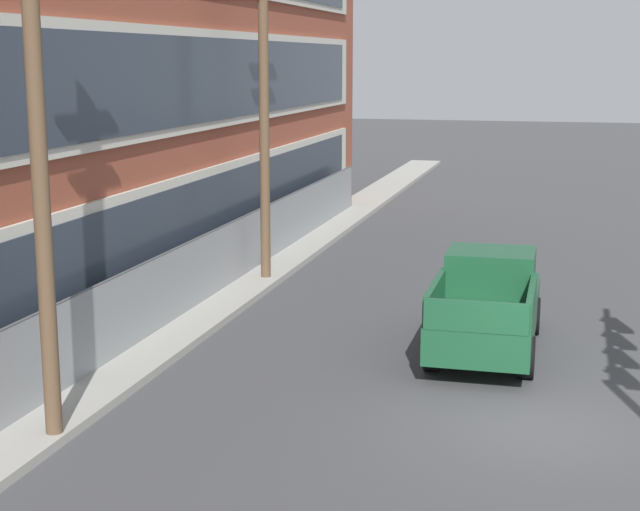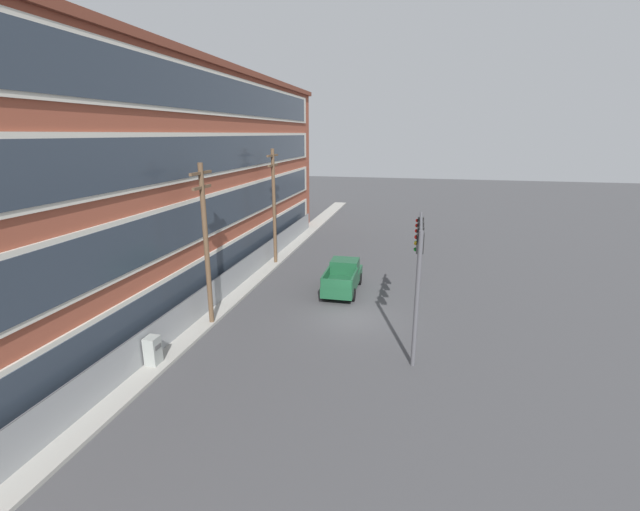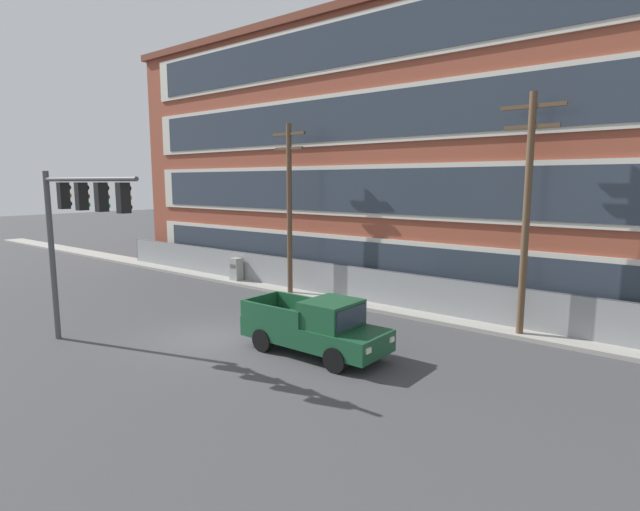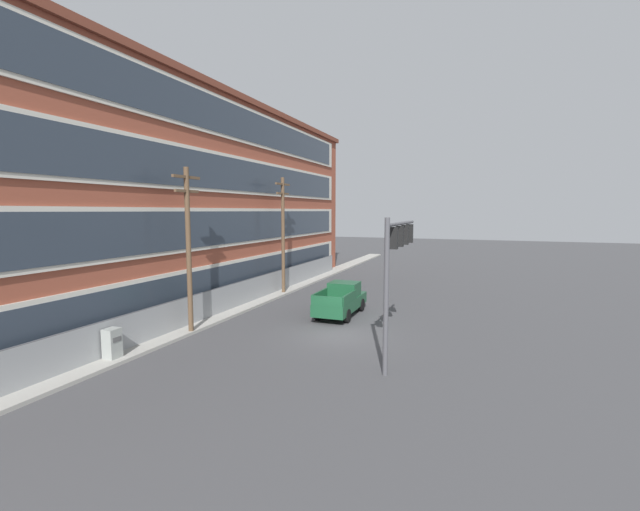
# 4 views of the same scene
# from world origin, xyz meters

# --- Properties ---
(ground_plane) EXTENTS (160.00, 160.00, 0.00)m
(ground_plane) POSITION_xyz_m (0.00, 0.00, 0.00)
(ground_plane) COLOR #424244
(sidewalk_building_side) EXTENTS (80.00, 1.66, 0.16)m
(sidewalk_building_side) POSITION_xyz_m (0.00, 7.85, 0.08)
(sidewalk_building_side) COLOR #9E9B93
(sidewalk_building_side) RESTS_ON ground
(brick_mill_building) EXTENTS (41.80, 10.06, 14.14)m
(brick_mill_building) POSITION_xyz_m (4.04, 13.41, 7.08)
(brick_mill_building) COLOR brown
(brick_mill_building) RESTS_ON ground
(chain_link_fence) EXTENTS (39.89, 0.06, 1.75)m
(chain_link_fence) POSITION_xyz_m (1.96, 8.08, 0.89)
(chain_link_fence) COLOR gray
(chain_link_fence) RESTS_ON ground
(traffic_signal_mast) EXTENTS (5.94, 0.43, 6.14)m
(traffic_signal_mast) POSITION_xyz_m (-2.35, -3.45, 4.60)
(traffic_signal_mast) COLOR #4C4C51
(traffic_signal_mast) RESTS_ON ground
(pickup_truck_dark_green) EXTENTS (5.22, 2.06, 1.95)m
(pickup_truck_dark_green) POSITION_xyz_m (4.23, 1.20, 0.93)
(pickup_truck_dark_green) COLOR #194C2D
(pickup_truck_dark_green) RESTS_ON ground
(utility_pole_near_corner) EXTENTS (2.05, 0.26, 8.58)m
(utility_pole_near_corner) POSITION_xyz_m (-2.44, 7.23, 4.68)
(utility_pole_near_corner) COLOR brown
(utility_pole_near_corner) RESTS_ON ground
(utility_pole_midblock) EXTENTS (2.23, 0.26, 8.88)m
(utility_pole_midblock) POSITION_xyz_m (8.93, 7.43, 4.87)
(utility_pole_midblock) COLOR brown
(utility_pole_midblock) RESTS_ON ground
(electrical_cabinet) EXTENTS (0.62, 0.57, 1.43)m
(electrical_cabinet) POSITION_xyz_m (-7.03, 7.70, 0.72)
(electrical_cabinet) COLOR #939993
(electrical_cabinet) RESTS_ON ground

